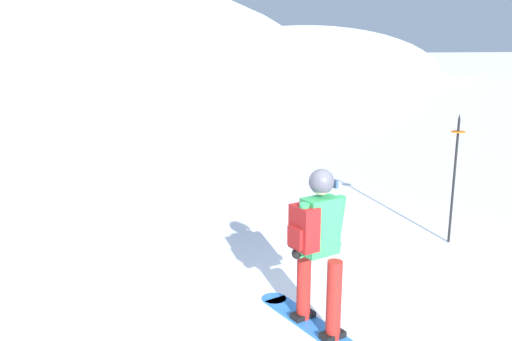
% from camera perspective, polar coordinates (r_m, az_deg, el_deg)
% --- Properties ---
extents(ridge_peak_main, '(38.66, 34.79, 14.95)m').
position_cam_1_polar(ridge_peak_main, '(37.90, -22.90, 7.98)').
color(ridge_peak_main, white).
rests_on(ridge_peak_main, ground).
extents(ridge_peak_far, '(24.43, 21.99, 8.91)m').
position_cam_1_polar(ridge_peak_far, '(49.68, 5.21, 10.01)').
color(ridge_peak_far, white).
rests_on(ridge_peak_far, ground).
extents(snowboarder_main, '(0.76, 1.76, 1.71)m').
position_cam_1_polar(snowboarder_main, '(5.42, 6.52, -8.10)').
color(snowboarder_main, blue).
rests_on(snowboarder_main, ground).
extents(piste_marker_near, '(0.20, 0.20, 1.93)m').
position_cam_1_polar(piste_marker_near, '(8.26, 20.41, -0.00)').
color(piste_marker_near, black).
rests_on(piste_marker_near, ground).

